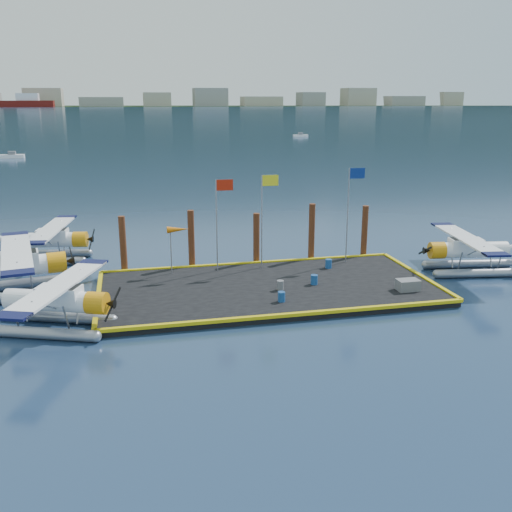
{
  "coord_description": "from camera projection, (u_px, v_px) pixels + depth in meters",
  "views": [
    {
      "loc": [
        -7.96,
        -31.94,
        11.35
      ],
      "look_at": [
        -0.3,
        2.0,
        1.74
      ],
      "focal_mm": 40.0,
      "sensor_mm": 36.0,
      "label": 1
    }
  ],
  "objects": [
    {
      "name": "windsock",
      "position": [
        178.0,
        231.0,
        36.39
      ],
      "size": [
        1.4,
        0.44,
        3.12
      ],
      "color": "gray",
      "rests_on": "dock"
    },
    {
      "name": "piling_1",
      "position": [
        191.0,
        241.0,
        38.41
      ],
      "size": [
        0.44,
        0.44,
        4.2
      ],
      "primitive_type": "cylinder",
      "color": "#492315",
      "rests_on": "ground"
    },
    {
      "name": "drum_2",
      "position": [
        314.0,
        280.0,
        34.75
      ],
      "size": [
        0.43,
        0.43,
        0.6
      ],
      "primitive_type": "cylinder",
      "color": "navy",
      "rests_on": "dock"
    },
    {
      "name": "drum_4",
      "position": [
        329.0,
        264.0,
        38.12
      ],
      "size": [
        0.43,
        0.43,
        0.61
      ],
      "primitive_type": "cylinder",
      "color": "navy",
      "rests_on": "dock"
    },
    {
      "name": "seaplane_d",
      "position": [
        471.0,
        252.0,
        38.16
      ],
      "size": [
        8.5,
        9.33,
        3.3
      ],
      "rotation": [
        0.0,
        0.0,
        1.42
      ],
      "color": "gray",
      "rests_on": "ground"
    },
    {
      "name": "seaplane_c",
      "position": [
        48.0,
        242.0,
        40.87
      ],
      "size": [
        8.44,
        9.27,
        3.28
      ],
      "rotation": [
        0.0,
        0.0,
        -1.72
      ],
      "color": "gray",
      "rests_on": "ground"
    },
    {
      "name": "seaplane_b",
      "position": [
        11.0,
        270.0,
        33.57
      ],
      "size": [
        9.55,
        10.44,
        3.69
      ],
      "rotation": [
        0.0,
        0.0,
        -1.39
      ],
      "color": "gray",
      "rests_on": "ground"
    },
    {
      "name": "ground",
      "position": [
        268.0,
        292.0,
        34.75
      ],
      "size": [
        4000.0,
        4000.0,
        0.0
      ],
      "primitive_type": "plane",
      "color": "navy",
      "rests_on": "ground"
    },
    {
      "name": "dock",
      "position": [
        268.0,
        289.0,
        34.69
      ],
      "size": [
        20.0,
        10.0,
        0.4
      ],
      "primitive_type": "cube",
      "color": "black",
      "rests_on": "ground"
    },
    {
      "name": "drum_1",
      "position": [
        282.0,
        297.0,
        31.81
      ],
      "size": [
        0.4,
        0.4,
        0.57
      ],
      "primitive_type": "cylinder",
      "color": "navy",
      "rests_on": "dock"
    },
    {
      "name": "dock_bumpers",
      "position": [
        268.0,
        284.0,
        34.61
      ],
      "size": [
        20.25,
        10.25,
        0.18
      ],
      "primitive_type": null,
      "color": "gold",
      "rests_on": "dock"
    },
    {
      "name": "piling_2",
      "position": [
        256.0,
        240.0,
        39.42
      ],
      "size": [
        0.44,
        0.44,
        3.8
      ],
      "primitive_type": "cylinder",
      "color": "#492315",
      "rests_on": "ground"
    },
    {
      "name": "flagpole_red",
      "position": [
        220.0,
        211.0,
        36.66
      ],
      "size": [
        1.14,
        0.08,
        6.0
      ],
      "color": "gray",
      "rests_on": "dock"
    },
    {
      "name": "drum_3",
      "position": [
        280.0,
        285.0,
        33.74
      ],
      "size": [
        0.41,
        0.41,
        0.58
      ],
      "primitive_type": "cylinder",
      "color": "slate",
      "rests_on": "dock"
    },
    {
      "name": "seaplane_a",
      "position": [
        53.0,
        304.0,
        28.54
      ],
      "size": [
        8.6,
        9.12,
        3.29
      ],
      "rotation": [
        0.0,
        0.0,
        -1.93
      ],
      "color": "gray",
      "rests_on": "ground"
    },
    {
      "name": "flagpole_blue",
      "position": [
        351.0,
        201.0,
        38.49
      ],
      "size": [
        1.14,
        0.08,
        6.5
      ],
      "color": "gray",
      "rests_on": "dock"
    },
    {
      "name": "crate",
      "position": [
        408.0,
        285.0,
        33.71
      ],
      "size": [
        1.29,
        0.86,
        0.65
      ],
      "primitive_type": "cube",
      "color": "slate",
      "rests_on": "dock"
    },
    {
      "name": "flagpole_yellow",
      "position": [
        265.0,
        207.0,
        37.27
      ],
      "size": [
        1.14,
        0.08,
        6.2
      ],
      "color": "gray",
      "rests_on": "dock"
    },
    {
      "name": "far_backdrop",
      "position": [
        207.0,
        99.0,
        1716.78
      ],
      "size": [
        3050.0,
        2050.0,
        810.0
      ],
      "color": "black",
      "rests_on": "ground"
    },
    {
      "name": "piling_0",
      "position": [
        123.0,
        246.0,
        37.48
      ],
      "size": [
        0.44,
        0.44,
        4.0
      ],
      "primitive_type": "cylinder",
      "color": "#492315",
      "rests_on": "ground"
    },
    {
      "name": "piling_4",
      "position": [
        364.0,
        233.0,
        41.09
      ],
      "size": [
        0.44,
        0.44,
        4.0
      ],
      "primitive_type": "cylinder",
      "color": "#492315",
      "rests_on": "ground"
    },
    {
      "name": "piling_3",
      "position": [
        312.0,
        234.0,
        40.21
      ],
      "size": [
        0.44,
        0.44,
        4.3
      ],
      "primitive_type": "cylinder",
      "color": "#492315",
      "rests_on": "ground"
    }
  ]
}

